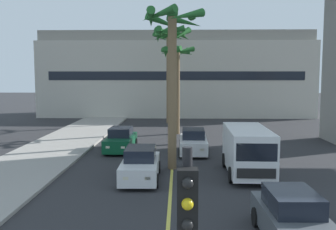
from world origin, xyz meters
name	(u,v)px	position (x,y,z in m)	size (l,w,h in m)	color
lane_stripe_center	(173,161)	(0.00, 24.00, 0.00)	(0.14, 56.00, 0.01)	#DBCC4C
pier_building_backdrop	(176,75)	(0.00, 50.07, 5.01)	(32.55, 8.04, 10.14)	beige
car_queue_front	(140,165)	(-1.49, 19.90, 0.72)	(1.89, 4.13, 1.56)	white
car_queue_second	(121,140)	(-3.49, 26.94, 0.72)	(1.88, 4.12, 1.56)	#0C4728
car_queue_third	(293,219)	(3.77, 13.04, 0.72)	(1.90, 4.13, 1.56)	#4C5156
car_queue_fourth	(193,142)	(1.30, 26.31, 0.72)	(1.89, 4.13, 1.56)	white
delivery_van	(247,150)	(3.81, 21.01, 1.29)	(2.24, 5.29, 2.36)	white
palm_tree_near_median	(168,50)	(-0.73, 41.79, 7.61)	(3.33, 3.32, 9.45)	brown
palm_tree_mid_median	(173,52)	(-0.09, 29.43, 6.66)	(2.75, 2.77, 8.51)	brown
palm_tree_far_median	(177,67)	(0.22, 34.50, 5.69)	(2.97, 3.07, 7.47)	brown
palm_tree_farthest_median	(173,48)	(0.02, 22.17, 6.45)	(3.41, 3.47, 8.51)	brown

